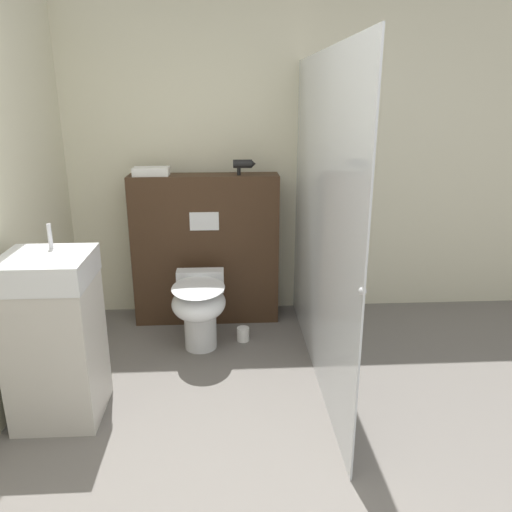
# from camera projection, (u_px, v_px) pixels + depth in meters

# --- Properties ---
(wall_back) EXTENTS (8.00, 0.06, 2.50)m
(wall_back) POSITION_uv_depth(u_px,v_px,m) (244.00, 163.00, 4.02)
(wall_back) COLOR beige
(wall_back) RESTS_ON ground_plane
(partition_panel) EXTENTS (1.14, 0.25, 1.19)m
(partition_panel) POSITION_uv_depth(u_px,v_px,m) (206.00, 250.00, 3.97)
(partition_panel) COLOR #3D2819
(partition_panel) RESTS_ON ground_plane
(shower_glass) EXTENTS (0.04, 2.10, 2.02)m
(shower_glass) POSITION_uv_depth(u_px,v_px,m) (320.00, 224.00, 3.08)
(shower_glass) COLOR silver
(shower_glass) RESTS_ON ground_plane
(toilet) EXTENTS (0.38, 0.57, 0.53)m
(toilet) POSITION_uv_depth(u_px,v_px,m) (199.00, 306.00, 3.54)
(toilet) COLOR white
(toilet) RESTS_ON ground_plane
(sink_vanity) EXTENTS (0.47, 0.46, 1.11)m
(sink_vanity) POSITION_uv_depth(u_px,v_px,m) (55.00, 338.00, 2.76)
(sink_vanity) COLOR beige
(sink_vanity) RESTS_ON ground_plane
(hair_drier) EXTENTS (0.17, 0.06, 0.12)m
(hair_drier) POSITION_uv_depth(u_px,v_px,m) (244.00, 164.00, 3.74)
(hair_drier) COLOR black
(hair_drier) RESTS_ON partition_panel
(folded_towel) EXTENTS (0.27, 0.15, 0.06)m
(folded_towel) POSITION_uv_depth(u_px,v_px,m) (151.00, 171.00, 3.74)
(folded_towel) COLOR white
(folded_towel) RESTS_ON partition_panel
(spare_toilet_roll) EXTENTS (0.09, 0.09, 0.10)m
(spare_toilet_roll) POSITION_uv_depth(u_px,v_px,m) (243.00, 334.00, 3.75)
(spare_toilet_roll) COLOR white
(spare_toilet_roll) RESTS_ON ground_plane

